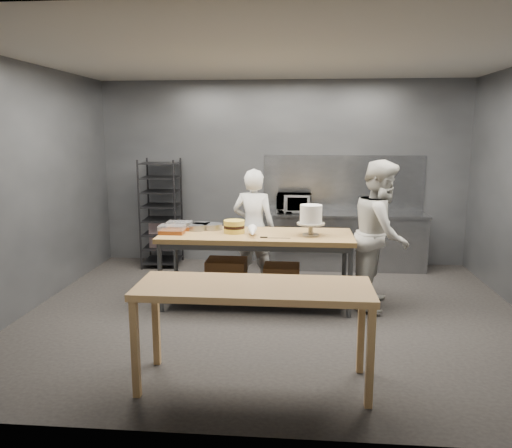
{
  "coord_description": "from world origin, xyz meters",
  "views": [
    {
      "loc": [
        0.29,
        -5.76,
        2.18
      ],
      "look_at": [
        -0.24,
        0.3,
        1.05
      ],
      "focal_mm": 35.0,
      "sensor_mm": 36.0,
      "label": 1
    }
  ],
  "objects": [
    {
      "name": "chef_right",
      "position": [
        1.31,
        0.43,
        0.92
      ],
      "size": [
        0.91,
        1.05,
        1.84
      ],
      "primitive_type": "imported",
      "rotation": [
        0.0,
        0.0,
        1.3
      ],
      "color": "silver",
      "rests_on": "ground"
    },
    {
      "name": "near_counter",
      "position": [
        -0.09,
        -1.72,
        0.81
      ],
      "size": [
        2.0,
        0.7,
        0.9
      ],
      "color": "#A37843",
      "rests_on": "ground"
    },
    {
      "name": "back_wall",
      "position": [
        0.0,
        2.5,
        1.5
      ],
      "size": [
        6.0,
        0.04,
        3.0
      ],
      "primitive_type": "cube",
      "color": "#4C4F54",
      "rests_on": "ground"
    },
    {
      "name": "pastry_clamshells",
      "position": [
        -1.28,
        0.36,
        0.98
      ],
      "size": [
        0.34,
        0.47,
        0.11
      ],
      "color": "#A75421",
      "rests_on": "work_table"
    },
    {
      "name": "speed_rack",
      "position": [
        -1.95,
        2.1,
        0.86
      ],
      "size": [
        0.64,
        0.68,
        1.75
      ],
      "color": "black",
      "rests_on": "ground"
    },
    {
      "name": "piping_bag",
      "position": [
        -0.27,
        0.14,
        0.98
      ],
      "size": [
        0.16,
        0.39,
        0.12
      ],
      "primitive_type": "cone",
      "rotation": [
        1.57,
        0.0,
        0.1
      ],
      "color": "white",
      "rests_on": "work_table"
    },
    {
      "name": "layer_cake",
      "position": [
        -0.53,
        0.36,
        1.0
      ],
      "size": [
        0.26,
        0.26,
        0.16
      ],
      "color": "gold",
      "rests_on": "work_table"
    },
    {
      "name": "ground",
      "position": [
        0.0,
        0.0,
        0.0
      ],
      "size": [
        6.0,
        6.0,
        0.0
      ],
      "primitive_type": "plane",
      "color": "black",
      "rests_on": "ground"
    },
    {
      "name": "back_counter",
      "position": [
        1.0,
        2.18,
        0.45
      ],
      "size": [
        2.6,
        0.6,
        0.9
      ],
      "color": "slate",
      "rests_on": "ground"
    },
    {
      "name": "chef_behind",
      "position": [
        -0.35,
        1.15,
        0.84
      ],
      "size": [
        0.67,
        0.51,
        1.67
      ],
      "primitive_type": "imported",
      "rotation": [
        0.0,
        0.0,
        2.96
      ],
      "color": "white",
      "rests_on": "ground"
    },
    {
      "name": "splashback_panel",
      "position": [
        1.0,
        2.48,
        1.35
      ],
      "size": [
        2.6,
        0.02,
        0.9
      ],
      "primitive_type": "cube",
      "color": "slate",
      "rests_on": "back_counter"
    },
    {
      "name": "microwave",
      "position": [
        0.2,
        2.18,
        1.05
      ],
      "size": [
        0.54,
        0.37,
        0.3
      ],
      "primitive_type": "imported",
      "color": "black",
      "rests_on": "back_counter"
    },
    {
      "name": "cake_pans",
      "position": [
        -1.02,
        0.55,
        0.96
      ],
      "size": [
        0.66,
        0.37,
        0.07
      ],
      "color": "gray",
      "rests_on": "work_table"
    },
    {
      "name": "offset_spatula",
      "position": [
        -0.04,
        0.09,
        0.93
      ],
      "size": [
        0.36,
        0.02,
        0.02
      ],
      "color": "slate",
      "rests_on": "work_table"
    },
    {
      "name": "frosted_cake_stand",
      "position": [
        0.43,
        0.28,
        1.16
      ],
      "size": [
        0.34,
        0.34,
        0.38
      ],
      "color": "#ACA28A",
      "rests_on": "work_table"
    },
    {
      "name": "work_table",
      "position": [
        -0.28,
        0.36,
        0.57
      ],
      "size": [
        2.4,
        0.9,
        0.92
      ],
      "color": "olive",
      "rests_on": "ground"
    }
  ]
}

